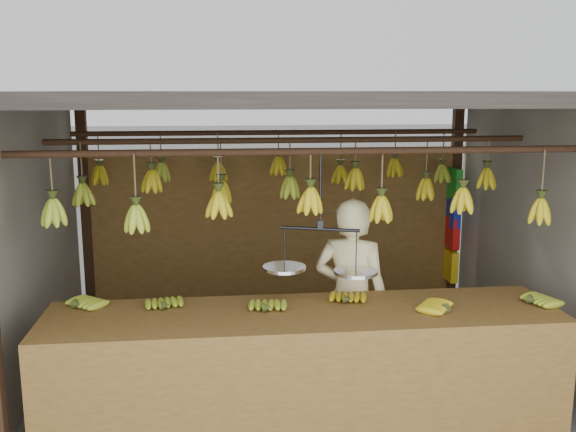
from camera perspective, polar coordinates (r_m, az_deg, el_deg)
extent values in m
plane|color=#5B5B57|center=(5.86, 0.33, -13.16)|extent=(80.00, 80.00, 0.00)
cube|color=black|center=(7.05, -17.49, 0.33)|extent=(0.10, 0.10, 2.30)
cube|color=black|center=(7.40, 14.54, 0.97)|extent=(0.10, 0.10, 2.30)
cube|color=black|center=(5.34, 0.36, 10.50)|extent=(4.30, 3.30, 0.10)
cylinder|color=black|center=(4.37, 1.88, 5.76)|extent=(4.00, 0.05, 0.05)
cylinder|color=black|center=(5.35, 0.35, 6.75)|extent=(4.00, 0.05, 0.05)
cylinder|color=black|center=(6.35, -0.70, 7.43)|extent=(4.00, 0.05, 0.05)
cube|color=brown|center=(6.99, -1.08, -1.33)|extent=(4.00, 0.06, 1.80)
cube|color=brown|center=(4.51, 1.42, -8.93)|extent=(3.58, 0.80, 0.08)
cube|color=brown|center=(4.32, 2.12, -15.86)|extent=(3.58, 0.04, 0.90)
cube|color=black|center=(4.48, -20.85, -16.12)|extent=(0.07, 0.07, 0.82)
cube|color=black|center=(4.90, 22.63, -13.86)|extent=(0.07, 0.07, 0.82)
cube|color=black|center=(5.09, -18.89, -12.61)|extent=(0.07, 0.07, 0.82)
cube|color=black|center=(5.46, 19.08, -10.98)|extent=(0.07, 0.07, 0.82)
ellipsoid|color=#92A523|center=(4.75, -18.22, -7.60)|extent=(0.29, 0.30, 0.06)
ellipsoid|color=#92A523|center=(4.58, -10.83, -7.91)|extent=(0.22, 0.27, 0.06)
ellipsoid|color=#92A523|center=(4.45, -1.85, -8.26)|extent=(0.20, 0.26, 0.06)
ellipsoid|color=#B79F13|center=(4.64, 5.32, -7.49)|extent=(0.23, 0.27, 0.06)
ellipsoid|color=#B79F13|center=(4.60, 13.96, -7.98)|extent=(0.30, 0.29, 0.06)
ellipsoid|color=#92A523|center=(4.92, 20.88, -7.12)|extent=(0.29, 0.25, 0.06)
ellipsoid|color=#92A523|center=(4.54, -20.10, 0.30)|extent=(0.16, 0.16, 0.28)
ellipsoid|color=#92A523|center=(4.37, -13.30, -0.23)|extent=(0.16, 0.16, 0.28)
ellipsoid|color=#B79F13|center=(4.40, -6.17, 1.01)|extent=(0.16, 0.16, 0.28)
ellipsoid|color=#B79F13|center=(4.41, 1.99, 1.39)|extent=(0.16, 0.16, 0.28)
ellipsoid|color=#B79F13|center=(4.56, 8.28, 0.64)|extent=(0.16, 0.16, 0.28)
ellipsoid|color=#B79F13|center=(4.74, 15.25, 1.35)|extent=(0.16, 0.16, 0.28)
ellipsoid|color=#B79F13|center=(4.91, 21.52, 0.41)|extent=(0.16, 0.16, 0.28)
ellipsoid|color=#92A523|center=(5.43, -17.75, 1.84)|extent=(0.16, 0.16, 0.28)
ellipsoid|color=#B79F13|center=(5.37, -12.01, 3.05)|extent=(0.16, 0.16, 0.28)
ellipsoid|color=#B79F13|center=(5.37, -5.93, 2.13)|extent=(0.16, 0.16, 0.28)
ellipsoid|color=#92A523|center=(5.39, 0.17, 2.56)|extent=(0.16, 0.16, 0.28)
ellipsoid|color=#B79F13|center=(5.48, 5.97, 3.29)|extent=(0.16, 0.16, 0.28)
ellipsoid|color=#B79F13|center=(5.67, 12.12, 2.35)|extent=(0.16, 0.16, 0.28)
ellipsoid|color=#B79F13|center=(5.83, 17.24, 3.22)|extent=(0.16, 0.16, 0.28)
ellipsoid|color=#B79F13|center=(6.45, -16.38, 3.49)|extent=(0.16, 0.16, 0.28)
ellipsoid|color=#92A523|center=(6.37, -11.17, 3.87)|extent=(0.16, 0.16, 0.28)
ellipsoid|color=#B79F13|center=(6.33, -6.20, 3.92)|extent=(0.16, 0.16, 0.28)
ellipsoid|color=#B79F13|center=(6.39, -0.85, 4.49)|extent=(0.16, 0.16, 0.28)
ellipsoid|color=#B79F13|center=(6.51, 4.68, 3.71)|extent=(0.16, 0.16, 0.28)
ellipsoid|color=#B79F13|center=(6.56, 9.46, 4.26)|extent=(0.16, 0.16, 0.28)
ellipsoid|color=#92A523|center=(6.77, 13.54, 3.68)|extent=(0.16, 0.16, 0.28)
cylinder|color=black|center=(4.41, 2.90, 2.27)|extent=(0.02, 0.02, 0.54)
cylinder|color=black|center=(4.46, 2.87, -1.16)|extent=(0.53, 0.20, 0.02)
cylinder|color=silver|center=(4.58, -0.33, -4.69)|extent=(0.30, 0.30, 0.02)
cylinder|color=silver|center=(4.50, 6.05, -5.03)|extent=(0.30, 0.30, 0.02)
imported|color=beige|center=(5.07, 5.61, -7.37)|extent=(0.69, 0.59, 1.61)
cube|color=#199926|center=(7.20, 14.61, 2.77)|extent=(0.08, 0.26, 0.34)
cube|color=#1426BF|center=(7.25, 14.49, 0.38)|extent=(0.08, 0.26, 0.34)
cube|color=red|center=(7.29, 14.40, -1.42)|extent=(0.08, 0.26, 0.34)
cube|color=yellow|center=(7.38, 14.26, -4.28)|extent=(0.08, 0.26, 0.34)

